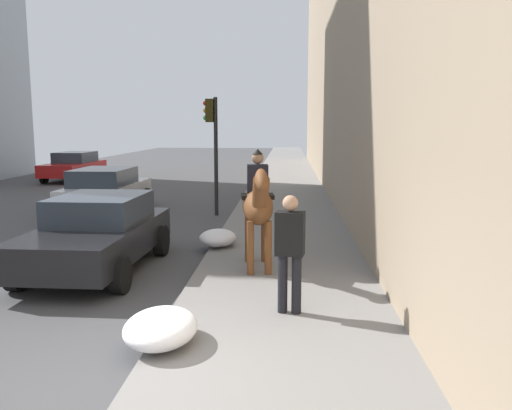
% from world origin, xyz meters
% --- Properties ---
extents(sidewalk_slab, '(120.00, 3.27, 0.12)m').
position_xyz_m(sidewalk_slab, '(0.00, -1.63, 0.06)').
color(sidewalk_slab, slate).
rests_on(sidewalk_slab, ground).
extents(mounted_horse_near, '(2.15, 0.73, 2.23)m').
position_xyz_m(mounted_horse_near, '(4.47, -1.15, 1.34)').
color(mounted_horse_near, brown).
rests_on(mounted_horse_near, sidewalk_slab).
extents(pedestrian_greeting, '(0.32, 0.44, 1.70)m').
position_xyz_m(pedestrian_greeting, '(2.16, -1.73, 1.10)').
color(pedestrian_greeting, black).
rests_on(pedestrian_greeting, sidewalk_slab).
extents(car_near_lane, '(4.26, 2.10, 1.44)m').
position_xyz_m(car_near_lane, '(4.62, 1.94, 0.74)').
color(car_near_lane, black).
rests_on(car_near_lane, ground).
extents(car_mid_lane, '(4.19, 2.03, 1.44)m').
position_xyz_m(car_mid_lane, '(11.28, 4.09, 0.76)').
color(car_mid_lane, '#B7BABF').
rests_on(car_mid_lane, ground).
extents(car_far_lane, '(4.58, 2.05, 1.44)m').
position_xyz_m(car_far_lane, '(21.07, 9.13, 0.75)').
color(car_far_lane, maroon).
rests_on(car_far_lane, ground).
extents(traffic_light_near_curb, '(0.20, 0.44, 3.62)m').
position_xyz_m(traffic_light_near_curb, '(11.01, 0.60, 2.44)').
color(traffic_light_near_curb, black).
rests_on(traffic_light_near_curb, ground).
extents(snow_pile_near, '(1.17, 0.90, 0.40)m').
position_xyz_m(snow_pile_near, '(0.98, -0.15, 0.32)').
color(snow_pile_near, white).
rests_on(snow_pile_near, sidewalk_slab).
extents(snow_pile_far, '(1.06, 0.81, 0.37)m').
position_xyz_m(snow_pile_far, '(6.32, -0.15, 0.30)').
color(snow_pile_far, white).
rests_on(snow_pile_far, sidewalk_slab).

